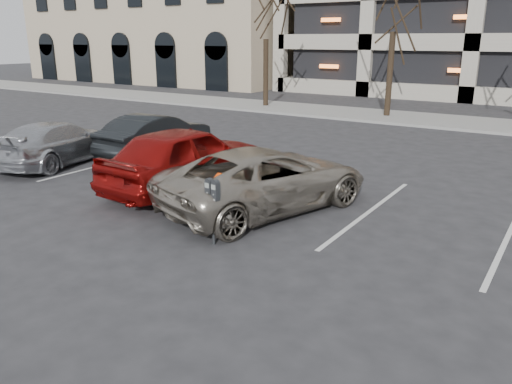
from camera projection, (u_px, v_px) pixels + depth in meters
The scene contains 8 objects.
ground at pixel (261, 231), 10.03m from camera, with size 140.00×140.00×0.00m, color #28282B.
sidewalk at pixel (450, 122), 22.78m from camera, with size 80.00×4.00×0.12m, color gray.
stall_lines at pixel (264, 191), 12.60m from camera, with size 16.90×5.20×0.00m.
parking_meter at pixel (213, 196), 9.07m from camera, with size 0.33×0.17×1.25m.
suv_silver at pixel (266, 179), 11.14m from camera, with size 3.74×5.50×1.40m.
car_red at pixel (186, 157), 12.68m from camera, with size 1.93×4.80×1.63m, color maroon.
car_dark at pixel (156, 135), 16.28m from camera, with size 1.45×4.16×1.37m, color black.
car_silver at pixel (57, 143), 15.26m from camera, with size 1.82×4.48×1.30m, color #ADAFB5.
Camera 1 is at (5.06, -7.87, 3.69)m, focal length 35.00 mm.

